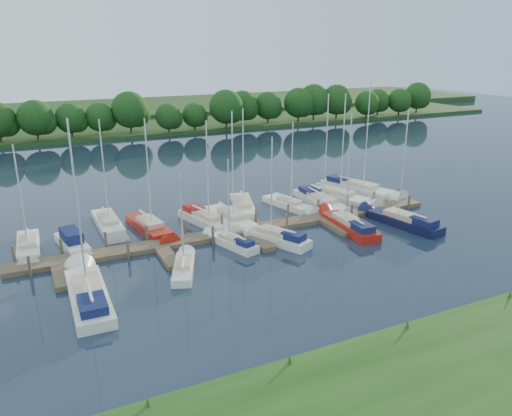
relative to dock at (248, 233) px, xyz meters
name	(u,v)px	position (x,y,z in m)	size (l,w,h in m)	color
ground	(288,266)	(0.00, -7.31, -0.20)	(260.00, 260.00, 0.00)	#1B2536
near_bank	(445,384)	(0.00, -23.31, 0.05)	(90.00, 10.00, 0.50)	#194212
dock	(248,233)	(0.00, 0.00, 0.00)	(40.00, 6.00, 0.40)	#4C3E2B
mooring_pilings	(243,225)	(0.00, 1.13, 0.40)	(38.24, 2.84, 2.00)	#473D33
far_shore	(111,126)	(0.00, 67.69, 0.10)	(180.00, 30.00, 0.60)	#1C3C17
distant_hill	(92,110)	(0.00, 92.69, 0.50)	(220.00, 40.00, 1.40)	#2A4B21
treeline	(99,117)	(-4.04, 54.83, 3.82)	(146.20, 9.49, 8.23)	#38281C
sailboat_n_0	(28,248)	(-17.94, 4.67, 0.07)	(1.94, 7.30, 9.30)	white
motorboat	(73,244)	(-14.55, 3.52, 0.19)	(2.46, 5.94, 1.98)	white
sailboat_n_2	(109,225)	(-10.95, 7.38, 0.07)	(2.03, 8.24, 10.51)	white
sailboat_n_3	(151,229)	(-7.65, 4.67, 0.08)	(2.92, 8.49, 10.79)	#AA1B0F
sailboat_n_4	(206,221)	(-2.41, 4.26, 0.13)	(3.54, 8.10, 10.36)	white
sailboat_n_5	(232,221)	(-0.12, 3.42, 0.08)	(2.61, 8.71, 11.15)	white
sailboat_n_6	(243,208)	(2.45, 6.51, 0.08)	(4.14, 8.50, 10.88)	white
sailboat_n_7	(290,205)	(7.25, 5.31, 0.07)	(3.06, 7.40, 9.32)	white
sailboat_n_8	(322,203)	(10.72, 4.51, 0.11)	(2.70, 9.68, 12.14)	white
sailboat_n_9	(338,198)	(13.27, 5.23, 0.08)	(4.89, 9.37, 12.02)	white
sailboat_n_10	(360,189)	(17.40, 6.83, 0.13)	(5.21, 10.35, 13.07)	white
sailboat_s_0	(88,295)	(-14.67, -6.21, 0.13)	(2.51, 9.87, 12.50)	white
sailboat_s_1	(184,268)	(-7.52, -4.73, 0.07)	(3.22, 5.96, 7.81)	white
sailboat_s_2	(232,243)	(-2.33, -1.78, 0.11)	(2.89, 6.03, 7.81)	white
sailboat_s_3	(275,239)	(1.38, -2.56, 0.14)	(4.30, 7.15, 9.59)	white
sailboat_s_4	(348,226)	(8.98, -2.61, 0.14)	(2.60, 8.68, 11.07)	#AA1B0F
sailboat_s_5	(402,222)	(14.23, -4.00, 0.14)	(3.44, 8.87, 11.31)	#101335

